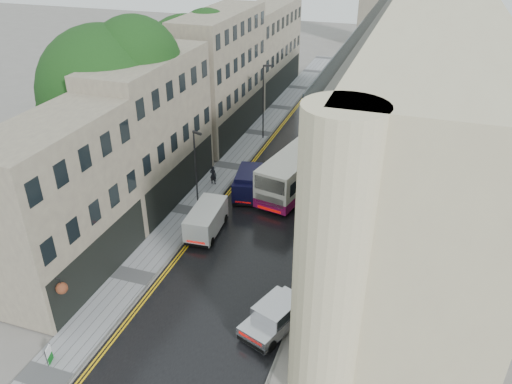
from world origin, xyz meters
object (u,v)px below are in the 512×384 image
Objects in this scene: navy_van at (234,190)px; pedestrian at (213,175)px; silver_hatchback at (245,323)px; estate_sign at (49,355)px; cream_bus at (271,177)px; white_lorry at (344,128)px; lamp_post_far at (263,103)px; tree_near at (108,113)px; lamp_post_near at (196,177)px; white_van at (187,230)px; tree_far at (188,76)px.

navy_van is 3.55m from pedestrian.
estate_sign is at bearing -129.97° from silver_hatchback.
white_lorry reaches higher than cream_bus.
estate_sign is (-1.23, -31.16, -3.22)m from lamp_post_far.
white_lorry is at bearing 42.98° from tree_near.
pedestrian is (-8.33, 15.37, 0.09)m from silver_hatchback.
white_lorry reaches higher than estate_sign.
lamp_post_near reaches higher than navy_van.
lamp_post_near reaches higher than white_lorry.
lamp_post_far is 7.77× the size of estate_sign.
white_lorry is at bearing 64.66° from white_van.
cream_bus is 6.85m from lamp_post_near.
tree_near is 1.11× the size of tree_far.
lamp_post_far is (7.20, 1.66, -2.42)m from tree_far.
white_lorry is 32.48m from estate_sign.
pedestrian is 0.22× the size of lamp_post_far.
tree_far is 1.69× the size of lamp_post_far.
tree_near reaches higher than white_van.
lamp_post_far reaches higher than white_van.
tree_far is 13.11× the size of estate_sign.
tree_far is at bearing 172.60° from lamp_post_far.
estate_sign is (-8.68, -4.96, -0.24)m from silver_hatchback.
navy_van reaches higher than pedestrian.
white_lorry is (15.33, 1.56, -3.97)m from tree_far.
tree_far is 15.43m from navy_van.
lamp_post_far is at bearing -91.75° from pedestrian.
pedestrian reaches higher than silver_hatchback.
cream_bus reaches higher than silver_hatchback.
cream_bus is at bearing -89.41° from lamp_post_far.
tree_far reaches higher than lamp_post_far.
navy_van is (9.04, -11.43, -5.08)m from tree_far.
navy_van is 18.34m from estate_sign.
lamp_post_near is (7.46, -14.66, -2.62)m from tree_far.
estate_sign is at bearing -109.30° from navy_van.
white_van is at bearing -59.90° from lamp_post_near.
tree_near is at bearing -91.32° from tree_far.
cream_bus is 8.88m from white_van.
tree_near is 3.16× the size of white_van.
white_van is (-7.43, -19.11, -1.25)m from white_lorry.
lamp_post_near is at bearing -125.71° from navy_van.
silver_hatchback is 0.62× the size of lamp_post_near.
tree_far is 2.81× the size of navy_van.
navy_van is at bearing -102.38° from lamp_post_far.
silver_hatchback is (14.64, -24.53, -5.40)m from tree_far.
white_van reaches higher than pedestrian.
estate_sign is (-0.35, -20.33, -0.33)m from pedestrian.
cream_bus reaches higher than estate_sign.
cream_bus is 1.43× the size of white_lorry.
tree_near is at bearing 146.89° from white_van.
navy_van is at bearing 75.35° from white_van.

